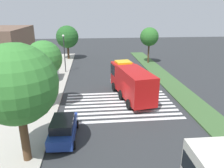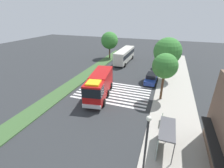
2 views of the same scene
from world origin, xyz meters
name	(u,v)px [view 1 (image 1 of 2)]	position (x,y,z in m)	size (l,w,h in m)	color
ground_plane	(120,106)	(0.00, 0.00, 0.00)	(120.00, 120.00, 0.00)	#2D3033
sidewalk	(30,109)	(0.00, 9.60, 0.07)	(60.00, 5.94, 0.14)	#ADA89E
median_strip	(192,102)	(0.00, -8.13, 0.07)	(60.00, 3.00, 0.14)	#3D6033
crosswalk	(120,105)	(0.20, 0.00, 0.01)	(7.65, 11.93, 0.01)	silver
fire_truck	(130,80)	(2.41, -1.52, 2.10)	(9.40, 4.04, 3.78)	#B71414
parked_car_west	(63,128)	(-5.84, 5.43, 0.92)	(4.75, 2.23, 1.81)	navy
bus_stop_shelter	(54,68)	(10.11, 8.38, 1.89)	(3.50, 1.40, 2.46)	#4C4C51
bench_near_shelter	(51,85)	(6.11, 8.34, 0.59)	(1.60, 0.50, 0.90)	#2D472D
street_lamp	(64,50)	(14.09, 7.23, 3.73)	(0.36, 0.36, 6.08)	#2D2D30
storefront_building	(7,53)	(12.18, 15.49, 3.74)	(11.73, 6.67, 7.48)	brown
sidewalk_tree_center	(17,85)	(-8.39, 7.63, 5.59)	(5.10, 5.10, 8.03)	#513823
sidewalk_tree_east	(44,59)	(0.08, 7.63, 5.35)	(3.57, 3.57, 7.03)	#513823
sidewalk_tree_far_east	(67,37)	(24.43, 7.63, 4.66)	(4.54, 4.54, 6.81)	#47301E
median_tree_west	(149,37)	(19.24, -8.13, 5.10)	(3.46, 3.46, 6.72)	#513823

